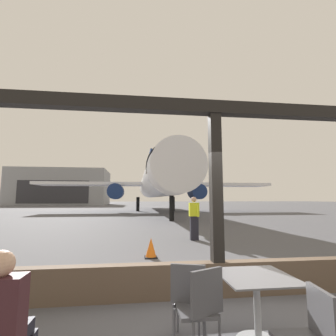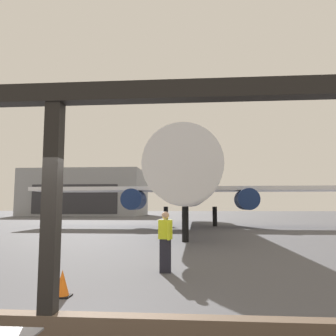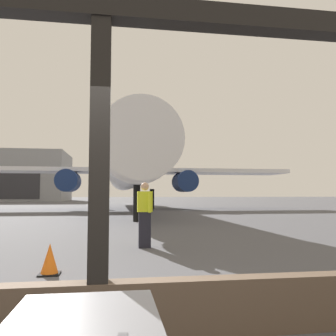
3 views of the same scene
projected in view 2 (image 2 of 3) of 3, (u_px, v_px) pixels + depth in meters
The scene contains 6 objects.
ground_plane at pixel (182, 222), 43.80m from camera, with size 220.00×220.00×0.00m, color #4C4C51.
window_frame at pixel (50, 255), 4.33m from camera, with size 8.19×0.24×3.47m.
airplane at pixel (190, 186), 32.03m from camera, with size 30.17×34.15×10.81m.
ground_crew_worker at pixel (165, 241), 9.97m from camera, with size 0.40×0.52×1.74m.
traffic_cone at pixel (62, 284), 7.25m from camera, with size 0.36×0.36×0.55m.
distant_hangar at pixel (87, 193), 76.12m from camera, with size 24.85×16.09×9.71m.
Camera 2 is at (1.84, -4.29, 1.88)m, focal length 36.90 mm.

